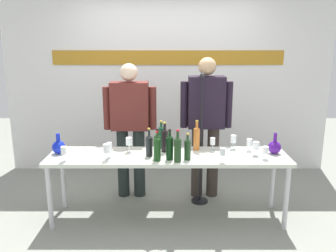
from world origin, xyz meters
TOP-DOWN VIEW (x-y plane):
  - ground_plane at (0.00, 0.00)m, footprint 10.00×10.00m
  - back_wall at (0.00, 1.56)m, footprint 4.64×0.11m
  - display_table at (0.00, 0.00)m, footprint 2.53×0.59m
  - decanter_blue_left at (-1.17, 0.04)m, footprint 0.14×0.14m
  - decanter_blue_right at (1.14, 0.04)m, footprint 0.14×0.14m
  - presenter_left at (-0.46, 0.58)m, footprint 0.63×0.22m
  - presenter_right at (0.46, 0.58)m, footprint 0.62×0.22m
  - wine_bottle_0 at (0.20, -0.15)m, footprint 0.07×0.07m
  - wine_bottle_1 at (-0.04, 0.11)m, footprint 0.07×0.07m
  - wine_bottle_2 at (0.31, 0.18)m, footprint 0.07×0.07m
  - wine_bottle_3 at (0.02, -0.15)m, footprint 0.07×0.07m
  - wine_bottle_4 at (-0.20, -0.03)m, footprint 0.07×0.07m
  - wine_bottle_5 at (0.10, -0.21)m, footprint 0.07×0.07m
  - wine_bottle_6 at (-0.11, -0.18)m, footprint 0.07×0.07m
  - wine_bottle_7 at (-0.07, 0.23)m, footprint 0.07×0.07m
  - wine_bottle_8 at (-0.11, -0.09)m, footprint 0.07×0.07m
  - wine_glass_left_0 at (-0.62, -0.17)m, footprint 0.07×0.07m
  - wine_glass_left_1 at (-0.60, -0.08)m, footprint 0.06×0.06m
  - wine_glass_left_2 at (-1.04, -0.20)m, footprint 0.06×0.06m
  - wine_glass_left_3 at (-0.42, 0.10)m, footprint 0.07×0.07m
  - wine_glass_right_0 at (0.99, -0.14)m, footprint 0.06×0.06m
  - wine_glass_right_1 at (0.92, -0.02)m, footprint 0.07×0.07m
  - wine_glass_right_2 at (0.89, 0.14)m, footprint 0.06×0.06m
  - wine_glass_right_3 at (0.54, -0.24)m, footprint 0.06×0.06m
  - wine_glass_right_4 at (0.72, 0.21)m, footprint 0.07×0.07m
  - wine_glass_right_5 at (0.49, 0.15)m, footprint 0.06×0.06m
  - microphone_stand at (0.38, 0.39)m, footprint 0.20×0.20m

SIDE VIEW (x-z plane):
  - ground_plane at x=0.00m, z-range 0.00..0.00m
  - microphone_stand at x=0.38m, z-range -0.25..1.30m
  - display_table at x=0.00m, z-range 0.31..1.03m
  - decanter_blue_right at x=1.14m, z-range 0.69..0.92m
  - decanter_blue_left at x=-1.17m, z-range 0.69..0.91m
  - wine_glass_right_0 at x=0.99m, z-range 0.75..0.89m
  - wine_glass_right_2 at x=0.89m, z-range 0.75..0.89m
  - wine_glass_right_5 at x=0.49m, z-range 0.76..0.90m
  - wine_glass_right_1 at x=0.92m, z-range 0.76..0.90m
  - wine_glass_left_2 at x=-1.04m, z-range 0.76..0.91m
  - wine_glass_right_3 at x=0.54m, z-range 0.76..0.91m
  - wine_glass_right_4 at x=0.72m, z-range 0.76..0.92m
  - wine_glass_left_1 at x=-0.60m, z-range 0.76..0.92m
  - wine_glass_left_3 at x=-0.42m, z-range 0.76..0.92m
  - wine_bottle_0 at x=0.20m, z-range 0.71..0.99m
  - wine_glass_left_0 at x=-0.62m, z-range 0.76..0.93m
  - wine_bottle_4 at x=-0.20m, z-range 0.70..1.00m
  - wine_bottle_6 at x=-0.11m, z-range 0.71..1.01m
  - wine_bottle_8 at x=-0.11m, z-range 0.71..1.01m
  - wine_bottle_3 at x=0.02m, z-range 0.71..1.02m
  - wine_bottle_7 at x=-0.07m, z-range 0.71..1.02m
  - wine_bottle_5 at x=0.10m, z-range 0.70..1.03m
  - wine_bottle_1 at x=-0.04m, z-range 0.70..1.03m
  - wine_bottle_2 at x=0.31m, z-range 0.70..1.04m
  - presenter_left at x=-0.46m, z-range 0.13..1.77m
  - presenter_right at x=0.46m, z-range 0.13..1.84m
  - back_wall at x=0.00m, z-range 0.00..3.00m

